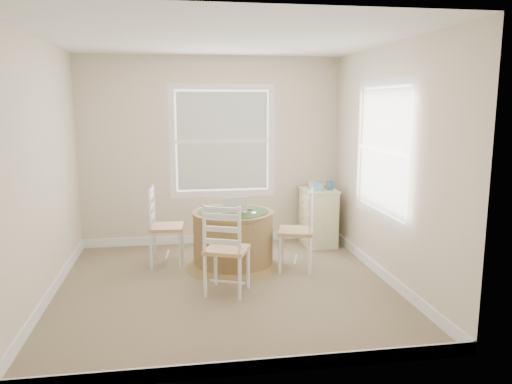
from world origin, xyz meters
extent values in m
cube|color=#78654C|center=(0.00, 0.00, -0.01)|extent=(3.60, 3.60, 0.02)
cube|color=white|center=(0.00, 0.00, 2.61)|extent=(3.60, 3.60, 0.02)
cube|color=beige|center=(0.00, 1.81, 1.30)|extent=(3.60, 0.02, 2.60)
cube|color=beige|center=(0.00, -1.81, 1.30)|extent=(3.60, 0.02, 2.60)
cube|color=beige|center=(-1.81, 0.00, 1.30)|extent=(0.02, 3.60, 2.60)
cube|color=beige|center=(1.81, 0.00, 1.30)|extent=(0.02, 3.60, 2.60)
cube|color=white|center=(0.00, 1.79, 0.06)|extent=(3.60, 0.02, 0.12)
cube|color=white|center=(0.00, -1.79, 0.06)|extent=(3.60, 0.02, 0.12)
cube|color=white|center=(-1.79, 0.00, 0.06)|extent=(0.02, 3.60, 0.12)
cube|color=white|center=(1.79, 0.00, 0.06)|extent=(0.02, 3.60, 0.12)
cylinder|color=olive|center=(0.16, 0.66, 0.38)|extent=(0.95, 0.95, 0.62)
cone|color=olive|center=(0.16, 0.66, 0.03)|extent=(1.15, 1.15, 0.07)
cylinder|color=olive|center=(0.16, 0.66, 0.68)|extent=(0.97, 0.97, 0.03)
cylinder|color=#395424|center=(0.16, 0.66, 0.69)|extent=(0.84, 0.84, 0.01)
cone|color=#395424|center=(0.16, 0.66, 0.64)|extent=(0.93, 0.93, 0.10)
cube|color=white|center=(0.16, 0.66, 0.69)|extent=(0.32, 0.24, 0.02)
cube|color=silver|center=(0.16, 0.66, 0.70)|extent=(0.26, 0.14, 0.00)
cube|color=black|center=(0.17, 0.53, 0.80)|extent=(0.31, 0.09, 0.20)
ellipsoid|color=white|center=(0.28, 0.58, 0.70)|extent=(0.07, 0.09, 0.03)
cube|color=#B7BABF|center=(0.39, 0.53, 0.69)|extent=(0.06, 0.10, 0.02)
cube|color=black|center=(0.37, 0.68, 0.70)|extent=(0.07, 0.06, 0.02)
cube|color=#F3F0B6|center=(1.45, 1.46, 0.39)|extent=(0.43, 0.58, 0.78)
cube|color=#F3F0B6|center=(1.45, 1.46, 0.79)|extent=(0.46, 0.61, 0.02)
cube|color=beige|center=(1.23, 1.46, 0.16)|extent=(0.02, 0.48, 0.17)
cube|color=beige|center=(1.23, 1.46, 0.39)|extent=(0.02, 0.48, 0.17)
cube|color=beige|center=(1.23, 1.46, 0.62)|extent=(0.02, 0.48, 0.17)
cube|color=#5FA2D9|center=(1.37, 1.33, 0.85)|extent=(0.12, 0.12, 0.10)
cube|color=#EDD253|center=(1.50, 1.49, 0.83)|extent=(0.15, 0.10, 0.06)
cube|color=#305F91|center=(1.58, 1.36, 0.86)|extent=(0.08, 0.08, 0.12)
cylinder|color=beige|center=(1.38, 1.63, 0.84)|extent=(0.07, 0.07, 0.09)
camera|label=1|loc=(-0.49, -5.12, 1.96)|focal=35.00mm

